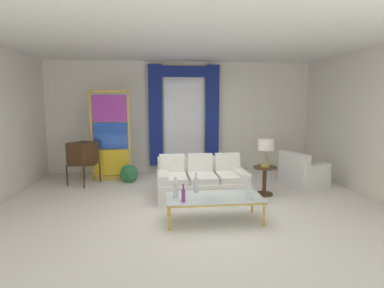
{
  "coord_description": "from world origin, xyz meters",
  "views": [
    {
      "loc": [
        -0.58,
        -5.26,
        1.93
      ],
      "look_at": [
        0.07,
        0.9,
        1.05
      ],
      "focal_mm": 28.08,
      "sensor_mm": 36.0,
      "label": 1
    }
  ],
  "objects_px": {
    "coffee_table": "(214,198)",
    "bottle_ruby_flask": "(175,189)",
    "bottle_crystal_tall": "(183,195)",
    "vintage_tv": "(83,154)",
    "bottle_blue_decanter": "(196,184)",
    "armchair_white": "(302,174)",
    "table_lamp_brass": "(266,146)",
    "stained_glass_divider": "(111,138)",
    "couch_white_long": "(201,182)",
    "bottle_amber_squat": "(250,190)",
    "round_side_table": "(265,178)",
    "peacock_figurine": "(128,174)"
  },
  "relations": [
    {
      "from": "vintage_tv",
      "to": "bottle_ruby_flask",
      "type": "bearing_deg",
      "value": -50.16
    },
    {
      "from": "round_side_table",
      "to": "table_lamp_brass",
      "type": "height_order",
      "value": "table_lamp_brass"
    },
    {
      "from": "bottle_blue_decanter",
      "to": "bottle_amber_squat",
      "type": "bearing_deg",
      "value": -30.16
    },
    {
      "from": "armchair_white",
      "to": "table_lamp_brass",
      "type": "xyz_separation_m",
      "value": [
        -1.05,
        -0.49,
        0.74
      ]
    },
    {
      "from": "bottle_crystal_tall",
      "to": "bottle_amber_squat",
      "type": "xyz_separation_m",
      "value": [
        1.03,
        -0.0,
        0.03
      ]
    },
    {
      "from": "bottle_crystal_tall",
      "to": "vintage_tv",
      "type": "distance_m",
      "value": 3.45
    },
    {
      "from": "bottle_ruby_flask",
      "to": "peacock_figurine",
      "type": "xyz_separation_m",
      "value": [
        -1.0,
        2.39,
        -0.32
      ]
    },
    {
      "from": "bottle_blue_decanter",
      "to": "stained_glass_divider",
      "type": "bearing_deg",
      "value": 125.06
    },
    {
      "from": "armchair_white",
      "to": "round_side_table",
      "type": "relative_size",
      "value": 1.72
    },
    {
      "from": "coffee_table",
      "to": "bottle_ruby_flask",
      "type": "relative_size",
      "value": 4.68
    },
    {
      "from": "couch_white_long",
      "to": "table_lamp_brass",
      "type": "xyz_separation_m",
      "value": [
        1.33,
        -0.0,
        0.72
      ]
    },
    {
      "from": "bottle_blue_decanter",
      "to": "bottle_crystal_tall",
      "type": "xyz_separation_m",
      "value": [
        -0.25,
        -0.45,
        -0.03
      ]
    },
    {
      "from": "couch_white_long",
      "to": "bottle_ruby_flask",
      "type": "distance_m",
      "value": 1.36
    },
    {
      "from": "bottle_amber_squat",
      "to": "bottle_ruby_flask",
      "type": "bearing_deg",
      "value": 167.24
    },
    {
      "from": "peacock_figurine",
      "to": "stained_glass_divider",
      "type": "bearing_deg",
      "value": 139.68
    },
    {
      "from": "peacock_figurine",
      "to": "coffee_table",
      "type": "bearing_deg",
      "value": -56.5
    },
    {
      "from": "bottle_amber_squat",
      "to": "armchair_white",
      "type": "xyz_separation_m",
      "value": [
        1.82,
        1.95,
        -0.27
      ]
    },
    {
      "from": "peacock_figurine",
      "to": "bottle_ruby_flask",
      "type": "bearing_deg",
      "value": -67.3
    },
    {
      "from": "couch_white_long",
      "to": "vintage_tv",
      "type": "bearing_deg",
      "value": 154.76
    },
    {
      "from": "bottle_crystal_tall",
      "to": "peacock_figurine",
      "type": "relative_size",
      "value": 0.47
    },
    {
      "from": "bottle_blue_decanter",
      "to": "vintage_tv",
      "type": "xyz_separation_m",
      "value": [
        -2.39,
        2.24,
        0.18
      ]
    },
    {
      "from": "bottle_crystal_tall",
      "to": "vintage_tv",
      "type": "xyz_separation_m",
      "value": [
        -2.14,
        2.69,
        0.21
      ]
    },
    {
      "from": "bottle_amber_squat",
      "to": "peacock_figurine",
      "type": "bearing_deg",
      "value": 128.99
    },
    {
      "from": "bottle_blue_decanter",
      "to": "bottle_crystal_tall",
      "type": "bearing_deg",
      "value": -119.19
    },
    {
      "from": "armchair_white",
      "to": "round_side_table",
      "type": "xyz_separation_m",
      "value": [
        -1.05,
        -0.49,
        0.07
      ]
    },
    {
      "from": "bottle_ruby_flask",
      "to": "armchair_white",
      "type": "bearing_deg",
      "value": 29.72
    },
    {
      "from": "peacock_figurine",
      "to": "round_side_table",
      "type": "height_order",
      "value": "round_side_table"
    },
    {
      "from": "coffee_table",
      "to": "bottle_crystal_tall",
      "type": "xyz_separation_m",
      "value": [
        -0.51,
        -0.19,
        0.14
      ]
    },
    {
      "from": "bottle_crystal_tall",
      "to": "table_lamp_brass",
      "type": "height_order",
      "value": "table_lamp_brass"
    },
    {
      "from": "bottle_crystal_tall",
      "to": "bottle_ruby_flask",
      "type": "xyz_separation_m",
      "value": [
        -0.11,
        0.25,
        0.02
      ]
    },
    {
      "from": "bottle_blue_decanter",
      "to": "coffee_table",
      "type": "bearing_deg",
      "value": -44.43
    },
    {
      "from": "couch_white_long",
      "to": "coffee_table",
      "type": "relative_size",
      "value": 1.15
    },
    {
      "from": "bottle_blue_decanter",
      "to": "armchair_white",
      "type": "xyz_separation_m",
      "value": [
        2.6,
        1.49,
        -0.26
      ]
    },
    {
      "from": "stained_glass_divider",
      "to": "bottle_crystal_tall",
      "type": "bearing_deg",
      "value": -62.82
    },
    {
      "from": "vintage_tv",
      "to": "stained_glass_divider",
      "type": "height_order",
      "value": "stained_glass_divider"
    },
    {
      "from": "armchair_white",
      "to": "peacock_figurine",
      "type": "distance_m",
      "value": 4.02
    },
    {
      "from": "coffee_table",
      "to": "table_lamp_brass",
      "type": "distance_m",
      "value": 1.92
    },
    {
      "from": "armchair_white",
      "to": "peacock_figurine",
      "type": "relative_size",
      "value": 1.71
    },
    {
      "from": "bottle_amber_squat",
      "to": "stained_glass_divider",
      "type": "distance_m",
      "value": 4.01
    },
    {
      "from": "armchair_white",
      "to": "stained_glass_divider",
      "type": "xyz_separation_m",
      "value": [
        -4.4,
        1.07,
        0.77
      ]
    },
    {
      "from": "bottle_amber_squat",
      "to": "vintage_tv",
      "type": "distance_m",
      "value": 4.17
    },
    {
      "from": "stained_glass_divider",
      "to": "table_lamp_brass",
      "type": "bearing_deg",
      "value": -24.91
    },
    {
      "from": "bottle_blue_decanter",
      "to": "bottle_amber_squat",
      "type": "distance_m",
      "value": 0.91
    },
    {
      "from": "table_lamp_brass",
      "to": "couch_white_long",
      "type": "bearing_deg",
      "value": 179.98
    },
    {
      "from": "bottle_amber_squat",
      "to": "round_side_table",
      "type": "relative_size",
      "value": 0.6
    },
    {
      "from": "bottle_crystal_tall",
      "to": "round_side_table",
      "type": "height_order",
      "value": "bottle_crystal_tall"
    },
    {
      "from": "bottle_crystal_tall",
      "to": "armchair_white",
      "type": "bearing_deg",
      "value": 34.28
    },
    {
      "from": "vintage_tv",
      "to": "bottle_blue_decanter",
      "type": "bearing_deg",
      "value": -43.11
    },
    {
      "from": "armchair_white",
      "to": "stained_glass_divider",
      "type": "relative_size",
      "value": 0.47
    },
    {
      "from": "table_lamp_brass",
      "to": "coffee_table",
      "type": "bearing_deg",
      "value": -135.56
    }
  ]
}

